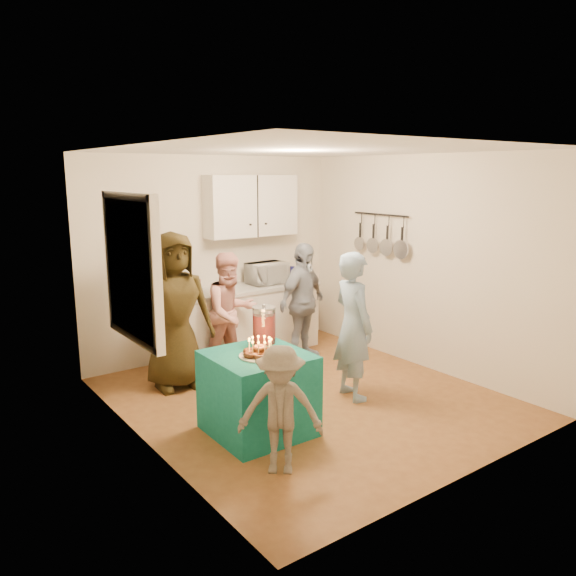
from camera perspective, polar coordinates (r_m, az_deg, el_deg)
floor at (r=6.16m, az=1.96°, el=-11.07°), size 4.00×4.00×0.00m
ceiling at (r=5.69m, az=2.15°, el=13.87°), size 4.00×4.00×0.00m
back_wall at (r=7.44m, az=-7.55°, el=3.19°), size 3.60×3.60×0.00m
left_wall at (r=4.90m, az=-14.71°, el=-1.45°), size 4.00×4.00×0.00m
right_wall at (r=7.03m, az=13.66°, el=2.48°), size 4.00×4.00×0.00m
window_night at (r=5.14m, az=-15.79°, el=1.93°), size 0.04×1.00×1.20m
counter at (r=7.46m, az=-4.91°, el=-3.56°), size 2.20×0.58×0.86m
countertop at (r=7.35m, az=-4.97°, el=-0.13°), size 2.24×0.62×0.05m
upper_cabinet at (r=7.50m, az=-3.74°, el=8.33°), size 1.30×0.30×0.80m
pot_rack at (r=7.40m, az=9.22°, el=5.44°), size 0.12×1.00×0.60m
microwave at (r=7.55m, az=-2.17°, el=1.51°), size 0.52×0.36×0.28m
party_table at (r=5.28m, az=-3.05°, el=-10.62°), size 0.86×0.86×0.76m
donut_cake at (r=5.05m, az=-2.86°, el=-6.00°), size 0.38×0.38×0.18m
punch_jar at (r=5.42m, az=-2.44°, el=-3.85°), size 0.22×0.22×0.34m
man_birthday at (r=5.98m, az=6.63°, el=-3.84°), size 0.47×0.64×1.58m
woman_back_left at (r=6.33m, az=-11.45°, el=-2.30°), size 0.91×0.65×1.76m
woman_back_center at (r=6.77m, az=-5.82°, el=-2.52°), size 0.74×0.59×1.46m
woman_back_right at (r=7.15m, az=1.48°, el=-1.46°), size 0.96×0.63×1.52m
child_near_left at (r=4.56m, az=-0.78°, el=-12.27°), size 0.78×0.74×1.06m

